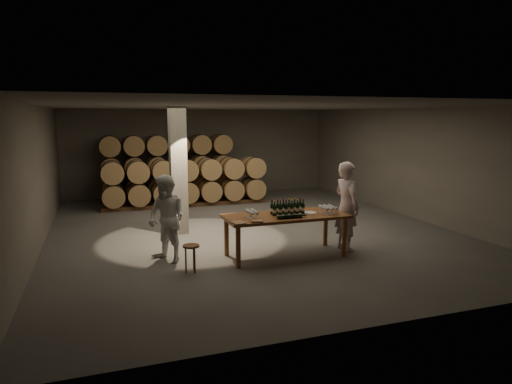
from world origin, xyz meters
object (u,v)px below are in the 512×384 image
object	(u,v)px
tasting_table	(286,220)
notebook_near	(257,221)
bottle_cluster	(288,209)
stool	(191,250)
person_woman	(167,219)
person_man	(347,206)
plate	(310,213)

from	to	relation	value
tasting_table	notebook_near	world-z (taller)	notebook_near
tasting_table	bottle_cluster	size ratio (longest dim) A/B	3.56
bottle_cluster	stool	size ratio (longest dim) A/B	1.37
notebook_near	stool	bearing A→B (deg)	-166.97
notebook_near	person_woman	bearing A→B (deg)	167.63
tasting_table	person_man	bearing A→B (deg)	0.32
stool	bottle_cluster	bearing A→B (deg)	10.87
bottle_cluster	plate	distance (m)	0.51
tasting_table	plate	xyz separation A→B (m)	(0.56, -0.01, 0.11)
person_man	person_woman	distance (m)	3.91
tasting_table	bottle_cluster	world-z (taller)	bottle_cluster
tasting_table	stool	bearing A→B (deg)	-170.17
bottle_cluster	person_woman	xyz separation A→B (m)	(-2.49, 0.40, -0.12)
bottle_cluster	plate	world-z (taller)	bottle_cluster
person_man	person_woman	xyz separation A→B (m)	(-3.89, 0.44, -0.09)
bottle_cluster	stool	world-z (taller)	bottle_cluster
stool	person_woman	xyz separation A→B (m)	(-0.33, 0.81, 0.46)
bottle_cluster	person_man	distance (m)	1.40
bottle_cluster	person_man	xyz separation A→B (m)	(1.40, -0.04, -0.03)
notebook_near	person_man	world-z (taller)	person_man
stool	plate	bearing A→B (deg)	7.54
tasting_table	person_woman	distance (m)	2.47
plate	person_man	xyz separation A→B (m)	(0.91, 0.02, 0.08)
notebook_near	person_man	distance (m)	2.29
plate	stool	bearing A→B (deg)	-172.46
notebook_near	plate	bearing A→B (deg)	32.40
tasting_table	notebook_near	distance (m)	0.90
plate	notebook_near	xyz separation A→B (m)	(-1.34, -0.41, 0.01)
plate	notebook_near	distance (m)	1.40
notebook_near	stool	distance (m)	1.39
bottle_cluster	person_man	bearing A→B (deg)	-1.76
plate	bottle_cluster	bearing A→B (deg)	172.68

